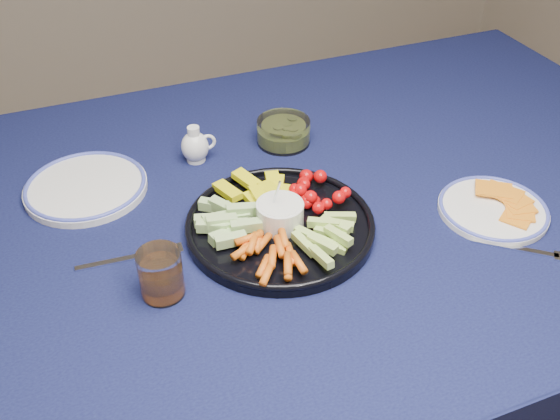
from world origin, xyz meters
name	(u,v)px	position (x,y,z in m)	size (l,w,h in m)	color
dining_table	(307,229)	(0.00, 0.00, 0.66)	(1.67, 1.07, 0.75)	#452617
crudite_platter	(279,222)	(-0.09, -0.08, 0.77)	(0.33, 0.33, 0.11)	black
creamer_pitcher	(195,146)	(-0.17, 0.19, 0.78)	(0.07, 0.06, 0.08)	white
pickle_bowl	(284,133)	(0.02, 0.19, 0.77)	(0.11, 0.11, 0.05)	white
cheese_plate	(493,208)	(0.29, -0.18, 0.76)	(0.20, 0.20, 0.02)	white
juice_tumbler	(161,276)	(-0.32, -0.16, 0.78)	(0.07, 0.07, 0.08)	white
fork_left	(139,256)	(-0.33, -0.06, 0.75)	(0.18, 0.03, 0.00)	silver
fork_right	(532,252)	(0.28, -0.29, 0.75)	(0.14, 0.12, 0.00)	silver
side_plate_extra	(86,187)	(-0.39, 0.16, 0.76)	(0.23, 0.23, 0.02)	white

